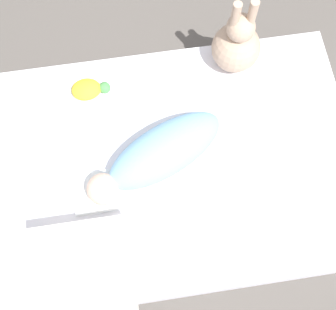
% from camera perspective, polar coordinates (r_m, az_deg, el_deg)
% --- Properties ---
extents(ground_plane, '(12.00, 12.00, 0.00)m').
position_cam_1_polar(ground_plane, '(1.88, 0.30, -2.30)').
color(ground_plane, '#514C47').
extents(bed_mattress, '(1.40, 0.96, 0.14)m').
position_cam_1_polar(bed_mattress, '(1.81, 0.31, -1.62)').
color(bed_mattress, white).
rests_on(bed_mattress, ground_plane).
extents(burp_cloth, '(0.23, 0.16, 0.02)m').
position_cam_1_polar(burp_cloth, '(1.72, -7.68, -4.34)').
color(burp_cloth, white).
rests_on(burp_cloth, bed_mattress).
extents(swaddled_baby, '(0.55, 0.36, 0.15)m').
position_cam_1_polar(swaddled_baby, '(1.68, -1.14, 0.10)').
color(swaddled_baby, '#7FB7E5').
rests_on(swaddled_baby, bed_mattress).
extents(pillow, '(0.33, 0.33, 0.12)m').
position_cam_1_polar(pillow, '(1.63, -10.26, -13.98)').
color(pillow, white).
rests_on(pillow, bed_mattress).
extents(bunny_plush, '(0.19, 0.19, 0.36)m').
position_cam_1_polar(bunny_plush, '(1.85, 8.38, 13.22)').
color(bunny_plush, tan).
rests_on(bunny_plush, bed_mattress).
extents(turtle_plush, '(0.15, 0.09, 0.06)m').
position_cam_1_polar(turtle_plush, '(1.87, -9.63, 7.92)').
color(turtle_plush, yellow).
rests_on(turtle_plush, bed_mattress).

